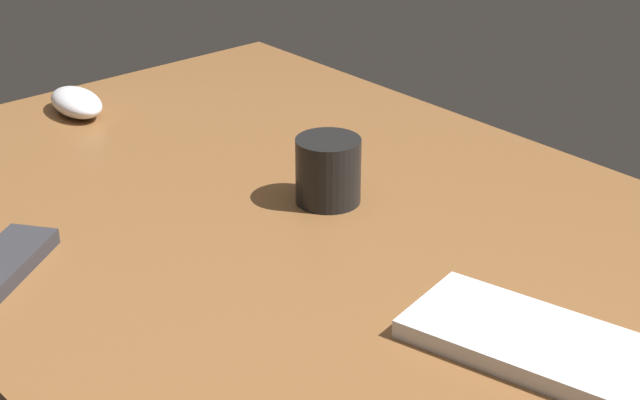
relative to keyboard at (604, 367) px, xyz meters
The scene contains 4 objects.
desk 34.49cm from the keyboard, behind, with size 140.00×84.00×2.00cm, color brown.
keyboard is the anchor object (origin of this frame).
computer_mouse 92.79cm from the keyboard, behind, with size 11.94×6.51×3.79cm, color silver.
coffee_mug 45.23cm from the keyboard, behind, with size 8.15×8.15×8.35cm, color black.
Camera 1 is at (77.04, -70.03, 57.96)cm, focal length 57.88 mm.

